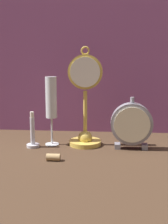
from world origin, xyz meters
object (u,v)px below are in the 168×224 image
object	(u,v)px
pocket_watch_on_stand	(84,109)
wine_cork	(53,157)
mantel_clock_silver	(132,124)
champagne_flute	(51,102)
brass_candlestick	(33,136)

from	to	relation	value
pocket_watch_on_stand	wine_cork	world-z (taller)	pocket_watch_on_stand
mantel_clock_silver	pocket_watch_on_stand	bearing A→B (deg)	168.44
wine_cork	mantel_clock_silver	bearing A→B (deg)	29.22
pocket_watch_on_stand	wine_cork	xyz separation A→B (m)	(-0.08, -0.17, -0.12)
mantel_clock_silver	champagne_flute	bearing A→B (deg)	174.62
champagne_flute	wine_cork	world-z (taller)	champagne_flute
champagne_flute	brass_candlestick	distance (m)	0.14
pocket_watch_on_stand	brass_candlestick	distance (m)	0.20
brass_candlestick	wine_cork	distance (m)	0.16
pocket_watch_on_stand	champagne_flute	xyz separation A→B (m)	(-0.12, -0.01, 0.03)
mantel_clock_silver	wine_cork	xyz separation A→B (m)	(-0.25, -0.14, -0.08)
pocket_watch_on_stand	mantel_clock_silver	bearing A→B (deg)	-11.56
mantel_clock_silver	wine_cork	distance (m)	0.29
pocket_watch_on_stand	wine_cork	bearing A→B (deg)	-115.32
pocket_watch_on_stand	mantel_clock_silver	distance (m)	0.17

